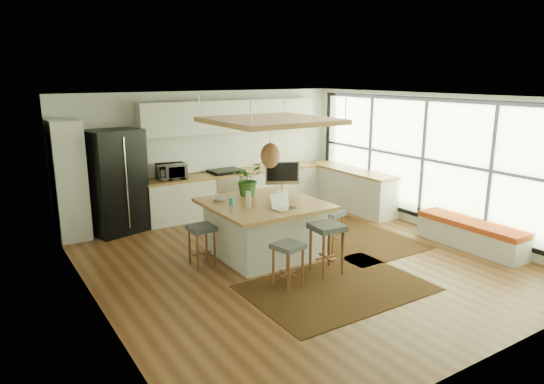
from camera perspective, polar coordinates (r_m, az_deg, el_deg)
floor at (r=8.28m, az=3.06°, el=-7.93°), size 7.00×7.00×0.00m
ceiling at (r=7.71m, az=3.32°, el=11.08°), size 7.00×7.00×0.00m
wall_back at (r=10.87m, az=-7.69°, el=4.57°), size 6.50×0.00×6.50m
wall_front at (r=5.54m, az=24.91°, el=-5.47°), size 6.50×0.00×6.50m
wall_left at (r=6.59m, az=-20.45°, el=-2.13°), size 0.00×7.00×7.00m
wall_right at (r=10.10m, az=18.35°, el=3.31°), size 0.00×7.00×7.00m
window_wall at (r=10.07m, az=18.27°, el=3.57°), size 0.10×6.20×2.60m
pantry at (r=9.74m, az=-22.72°, el=1.22°), size 0.55×0.60×2.25m
back_counter_base at (r=11.00m, az=-4.24°, el=-0.06°), size 4.20×0.60×0.88m
back_counter_top at (r=10.91m, az=-4.28°, el=2.28°), size 4.24×0.64×0.05m
backsplash at (r=11.09m, az=-5.06°, el=4.82°), size 4.20×0.02×0.80m
upper_cabinets at (r=10.85m, az=-4.75°, el=8.89°), size 4.20×0.34×0.70m
range at (r=10.88m, az=-5.40°, el=0.08°), size 0.76×0.62×1.00m
right_counter_base at (r=11.40m, az=9.22°, el=0.28°), size 0.60×2.50×0.88m
right_counter_top at (r=11.31m, az=9.31°, el=2.55°), size 0.64×2.54×0.05m
window_bench at (r=9.43m, az=22.33°, el=-4.64°), size 0.52×2.00×0.50m
ceiling_panel at (r=7.92m, az=-0.22°, el=6.45°), size 1.86×1.86×0.80m
rug_near at (r=7.29m, az=7.62°, el=-11.10°), size 2.60×1.80×0.01m
rug_right at (r=9.48m, az=9.17°, el=-5.23°), size 1.80×2.60×0.01m
fridge at (r=9.92m, az=-17.93°, el=0.65°), size 1.18×1.03×2.03m
island at (r=8.37m, az=-0.96°, el=-4.29°), size 1.85×1.85×0.93m
stool_near_left at (r=7.14m, az=1.89°, el=-8.47°), size 0.48×0.48×0.67m
stool_near_right at (r=7.68m, az=6.42°, el=-6.92°), size 0.50×0.50×0.80m
stool_right_front at (r=8.72m, az=6.85°, el=-4.41°), size 0.52×0.52×0.70m
stool_right_back at (r=9.32m, az=4.44°, el=-3.15°), size 0.51×0.51×0.68m
stool_left_side at (r=7.99m, az=-8.25°, el=-6.16°), size 0.40×0.40×0.68m
laptop at (r=7.78m, az=1.46°, el=-1.20°), size 0.40×0.42×0.27m
monitor at (r=8.89m, az=1.22°, el=1.61°), size 0.66×0.51×0.59m
microwave at (r=10.26m, az=-11.77°, el=2.58°), size 0.61×0.37×0.40m
island_plant at (r=8.68m, az=-2.91°, el=1.15°), size 0.74×0.77×0.47m
island_bowl at (r=8.39m, az=-6.23°, el=-0.82°), size 0.30×0.30×0.06m
island_bottle_0 at (r=8.03m, az=-4.70°, el=-0.94°), size 0.07×0.07×0.19m
island_bottle_1 at (r=7.89m, az=-2.88°, el=-1.18°), size 0.07×0.07×0.19m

